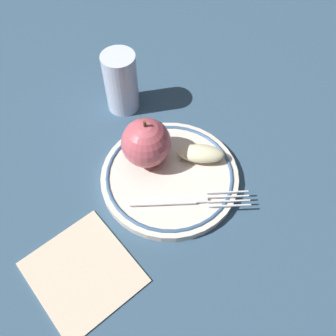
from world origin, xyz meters
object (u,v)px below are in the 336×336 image
Objects in this scene: plate at (168,178)px; napkin_folded at (83,272)px; fork at (186,201)px; drinking_glass at (121,82)px; apple_red_whole at (145,143)px; apple_slice_front at (201,154)px.

plate reaches higher than napkin_folded.
fork is 0.25m from drinking_glass.
apple_red_whole is at bearing 177.08° from plate.
apple_red_whole is 0.09m from apple_slice_front.
apple_red_whole is 0.60× the size of fork.
plate is 0.07m from apple_slice_front.
apple_red_whole reaches higher than apple_slice_front.
fork reaches higher than napkin_folded.
apple_slice_front is 0.52× the size of fork.
plate is 1.56× the size of napkin_folded.
drinking_glass reaches higher than apple_slice_front.
drinking_glass is at bearing 123.86° from napkin_folded.
fork is at bearing -102.82° from apple_slice_front.
fork is (0.05, -0.02, 0.01)m from plate.
plate is at bearing 117.74° from fork.
drinking_glass is (-0.19, 0.02, 0.03)m from apple_slice_front.
fork is (0.03, -0.08, -0.01)m from apple_slice_front.
apple_slice_front is at bearing 87.47° from napkin_folded.
napkin_folded is at bearing -87.67° from plate.
drinking_glass is at bearing 139.73° from apple_slice_front.
apple_red_whole is 1.16× the size of apple_slice_front.
plate is 1.51× the size of fork.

